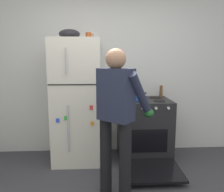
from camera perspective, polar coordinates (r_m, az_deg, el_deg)
kitchen_wall_back at (r=3.65m, az=-0.62°, el=7.03°), size 6.00×0.10×2.70m
refrigerator at (r=3.33m, az=-8.83°, el=-1.34°), size 0.68×0.72×1.77m
stove_range at (r=3.47m, az=8.10°, el=-8.44°), size 0.76×1.22×0.91m
person_cook at (r=2.38m, az=1.30°, el=-3.86°), size 0.64×0.67×1.60m
red_pot at (r=3.29m, az=5.68°, el=0.02°), size 0.34×0.24×0.12m
coffee_mug at (r=3.33m, az=-5.92°, el=14.85°), size 0.11×0.08×0.10m
pepper_mill at (r=3.63m, az=12.28°, el=1.22°), size 0.05×0.05×0.18m
mixing_bowl at (r=3.30m, az=-10.68°, el=15.11°), size 0.29×0.29×0.13m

